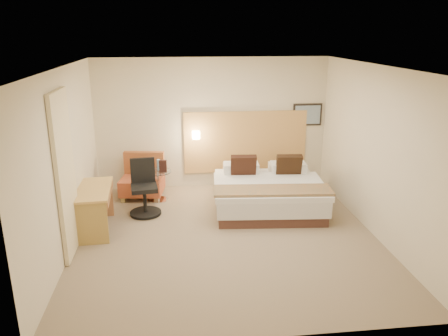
{
  "coord_description": "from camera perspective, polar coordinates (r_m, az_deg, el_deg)",
  "views": [
    {
      "loc": [
        -0.78,
        -6.4,
        3.2
      ],
      "look_at": [
        0.03,
        0.61,
        0.97
      ],
      "focal_mm": 35.0,
      "sensor_mm": 36.0,
      "label": 1
    }
  ],
  "objects": [
    {
      "name": "ceiling",
      "position": [
        6.46,
        0.38,
        13.17
      ],
      "size": [
        4.8,
        5.0,
        0.02
      ],
      "primitive_type": "cube",
      "color": "white",
      "rests_on": "floor"
    },
    {
      "name": "bottle_a",
      "position": [
        8.52,
        -9.37,
        0.32
      ],
      "size": [
        0.08,
        0.08,
        0.22
      ],
      "primitive_type": "cylinder",
      "rotation": [
        0.0,
        0.0,
        -0.18
      ],
      "color": "#99C1EC",
      "rests_on": "side_table"
    },
    {
      "name": "curtain",
      "position": [
        6.65,
        -20.0,
        -0.91
      ],
      "size": [
        0.06,
        0.9,
        2.42
      ],
      "primitive_type": "cube",
      "color": "beige",
      "rests_on": "wall_left"
    },
    {
      "name": "art_canvas",
      "position": [
        9.44,
        10.87,
        6.84
      ],
      "size": [
        0.54,
        0.01,
        0.39
      ],
      "primitive_type": "cube",
      "color": "#748BA0",
      "rests_on": "wall_back"
    },
    {
      "name": "art_frame",
      "position": [
        9.46,
        10.83,
        6.86
      ],
      "size": [
        0.62,
        0.03,
        0.47
      ],
      "primitive_type": "cube",
      "color": "black",
      "rests_on": "wall_back"
    },
    {
      "name": "floor",
      "position": [
        7.2,
        0.34,
        -8.96
      ],
      "size": [
        4.8,
        5.0,
        0.02
      ],
      "primitive_type": "cube",
      "color": "#7E6C55",
      "rests_on": "ground"
    },
    {
      "name": "wall_front",
      "position": [
        4.37,
        4.35,
        -7.58
      ],
      "size": [
        4.8,
        0.02,
        2.7
      ],
      "primitive_type": "cube",
      "color": "beige",
      "rests_on": "floor"
    },
    {
      "name": "wall_left",
      "position": [
        6.86,
        -20.07,
        0.77
      ],
      "size": [
        0.02,
        5.0,
        2.7
      ],
      "primitive_type": "cube",
      "color": "beige",
      "rests_on": "floor"
    },
    {
      "name": "desk",
      "position": [
        7.5,
        -16.41,
        -3.69
      ],
      "size": [
        0.6,
        1.2,
        0.73
      ],
      "color": "tan",
      "rests_on": "floor"
    },
    {
      "name": "side_table",
      "position": [
        8.61,
        -8.63,
        -2.12
      ],
      "size": [
        0.63,
        0.63,
        0.6
      ],
      "color": "silver",
      "rests_on": "floor"
    },
    {
      "name": "wall_back",
      "position": [
        9.13,
        -1.55,
        5.83
      ],
      "size": [
        4.8,
        0.02,
        2.7
      ],
      "primitive_type": "cube",
      "color": "beige",
      "rests_on": "floor"
    },
    {
      "name": "lamp_arm",
      "position": [
        9.06,
        -3.7,
        4.41
      ],
      "size": [
        0.02,
        0.12,
        0.02
      ],
      "primitive_type": "cylinder",
      "rotation": [
        1.57,
        0.0,
        0.0
      ],
      "color": "silver",
      "rests_on": "wall_back"
    },
    {
      "name": "bed",
      "position": [
        8.24,
        5.67,
        -3.07
      ],
      "size": [
        2.12,
        2.08,
        0.97
      ],
      "color": "#442822",
      "rests_on": "floor"
    },
    {
      "name": "menu_folder",
      "position": [
        8.42,
        -7.97,
        0.24
      ],
      "size": [
        0.15,
        0.08,
        0.24
      ],
      "primitive_type": "cube",
      "rotation": [
        0.0,
        0.0,
        -0.18
      ],
      "color": "#321914",
      "rests_on": "side_table"
    },
    {
      "name": "lounge_chair",
      "position": [
        8.9,
        -10.57,
        -1.5
      ],
      "size": [
        0.91,
        0.82,
        0.86
      ],
      "color": "tan",
      "rests_on": "floor"
    },
    {
      "name": "headboard_panel",
      "position": [
        9.27,
        2.82,
        3.45
      ],
      "size": [
        2.6,
        0.04,
        1.3
      ],
      "primitive_type": "cube",
      "color": "tan",
      "rests_on": "wall_back"
    },
    {
      "name": "lamp_shade",
      "position": [
        9.0,
        -3.68,
        4.33
      ],
      "size": [
        0.15,
        0.15,
        0.15
      ],
      "primitive_type": "cube",
      "color": "#F7E6C0",
      "rests_on": "wall_back"
    },
    {
      "name": "desk_chair",
      "position": [
        8.02,
        -10.37,
        -3.12
      ],
      "size": [
        0.63,
        0.63,
        1.0
      ],
      "color": "black",
      "rests_on": "floor"
    },
    {
      "name": "wall_right",
      "position": [
        7.38,
        19.28,
        2.0
      ],
      "size": [
        0.02,
        5.0,
        2.7
      ],
      "primitive_type": "cube",
      "color": "beige",
      "rests_on": "floor"
    },
    {
      "name": "bottle_b",
      "position": [
        8.55,
        -8.55,
        0.41
      ],
      "size": [
        0.08,
        0.08,
        0.22
      ],
      "primitive_type": "cylinder",
      "rotation": [
        0.0,
        0.0,
        -0.18
      ],
      "color": "#95C7E7",
      "rests_on": "side_table"
    }
  ]
}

